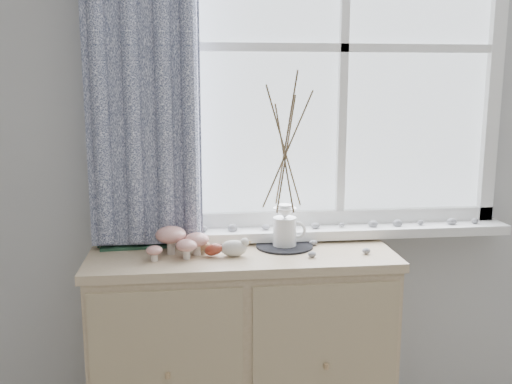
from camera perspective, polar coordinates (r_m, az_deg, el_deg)
sideboard at (r=2.41m, az=-1.35°, el=-15.75°), size 1.20×0.45×0.85m
botanical_book at (r=2.33m, az=-12.02°, el=-2.85°), size 0.34×0.16×0.23m
toadstool_cluster at (r=2.22m, az=-7.74°, el=-4.74°), size 0.24×0.17×0.11m
wooden_eggs at (r=2.26m, az=-5.35°, el=-5.33°), size 0.14×0.17×0.07m
songbird_figurine at (r=2.20m, az=-2.24°, el=-5.54°), size 0.14×0.07×0.07m
crocheted_doily at (r=2.33m, az=2.86°, el=-5.42°), size 0.23×0.23×0.01m
twig_pitcher at (r=2.25m, az=2.96°, el=4.53°), size 0.32×0.32×0.71m
sideboard_pebbles at (r=2.30m, az=6.22°, el=-5.50°), size 0.33×0.23×0.02m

